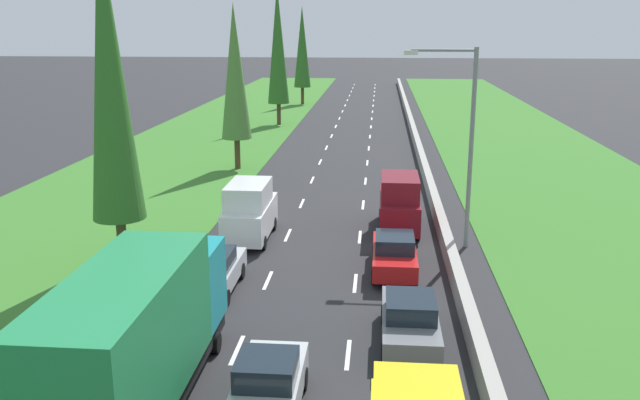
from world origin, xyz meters
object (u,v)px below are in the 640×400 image
green_box_truck_left_lane (138,337)px  silver_sedan_left_lane (213,271)px  red_sedan_right_lane (394,254)px  poplar_tree_second (109,75)px  poplar_tree_fourth (278,45)px  white_van_left_lane (250,211)px  maroon_van_right_lane (399,203)px  grey_sedan_right_lane (410,320)px  street_light_mast (464,134)px  poplar_tree_fifth (302,47)px  silver_hatchback_centre_lane (269,384)px  poplar_tree_third (235,72)px

green_box_truck_left_lane → silver_sedan_left_lane: size_ratio=2.09×
red_sedan_right_lane → poplar_tree_second: 13.42m
silver_sedan_left_lane → poplar_tree_fourth: (-3.91, 43.90, 7.11)m
poplar_tree_second → white_van_left_lane: bearing=43.3°
red_sedan_right_lane → maroon_van_right_lane: maroon_van_right_lane is taller
silver_sedan_left_lane → red_sedan_right_lane: same height
green_box_truck_left_lane → grey_sedan_right_lane: 8.64m
white_van_left_lane → street_light_mast: size_ratio=0.54×
poplar_tree_fifth → green_box_truck_left_lane: bearing=-87.0°
poplar_tree_second → street_light_mast: (14.32, 4.14, -2.80)m
poplar_tree_fifth → grey_sedan_right_lane: bearing=-80.6°
maroon_van_right_lane → poplar_tree_fourth: (-11.20, 35.32, 6.53)m
silver_hatchback_centre_lane → poplar_tree_third: size_ratio=0.34×
green_box_truck_left_lane → poplar_tree_second: bearing=113.2°
white_van_left_lane → silver_hatchback_centre_lane: 14.98m
silver_sedan_left_lane → poplar_tree_third: (-3.68, 22.35, 5.92)m
green_box_truck_left_lane → poplar_tree_second: poplar_tree_second is taller
maroon_van_right_lane → poplar_tree_fifth: poplar_tree_fifth is taller
silver_sedan_left_lane → poplar_tree_fifth: poplar_tree_fifth is taller
silver_sedan_left_lane → poplar_tree_fifth: (-3.53, 61.85, 6.30)m
poplar_tree_fourth → poplar_tree_second: bearing=-90.6°
silver_hatchback_centre_lane → grey_sedan_right_lane: (3.85, 4.35, -0.02)m
red_sedan_right_lane → poplar_tree_third: poplar_tree_third is taller
green_box_truck_left_lane → poplar_tree_fourth: size_ratio=0.68×
grey_sedan_right_lane → poplar_tree_second: bearing=153.1°
poplar_tree_second → street_light_mast: poplar_tree_second is taller
green_box_truck_left_lane → poplar_tree_third: (-3.85, 30.75, 4.55)m
silver_hatchback_centre_lane → maroon_van_right_lane: (3.80, 16.69, 0.56)m
white_van_left_lane → red_sedan_right_lane: white_van_left_lane is taller
street_light_mast → poplar_tree_fourth: bearing=110.3°
red_sedan_right_lane → maroon_van_right_lane: (0.33, 5.90, 0.59)m
silver_sedan_left_lane → street_light_mast: 12.59m
silver_hatchback_centre_lane → poplar_tree_fifth: (-7.02, 69.96, 6.27)m
maroon_van_right_lane → poplar_tree_fourth: bearing=107.6°
poplar_tree_fourth → poplar_tree_fifth: poplar_tree_fourth is taller
silver_hatchback_centre_lane → green_box_truck_left_lane: bearing=-175.0°
maroon_van_right_lane → poplar_tree_fifth: size_ratio=0.40×
red_sedan_right_lane → poplar_tree_fifth: bearing=100.0°
silver_sedan_left_lane → poplar_tree_second: bearing=153.4°
silver_sedan_left_lane → street_light_mast: street_light_mast is taller
white_van_left_lane → poplar_tree_fifth: size_ratio=0.40×
grey_sedan_right_lane → poplar_tree_fifth: (-10.86, 65.61, 6.30)m
green_box_truck_left_lane → poplar_tree_fourth: bearing=94.5°
maroon_van_right_lane → poplar_tree_fourth: 37.63m
silver_hatchback_centre_lane → maroon_van_right_lane: 17.13m
white_van_left_lane → poplar_tree_fourth: size_ratio=0.36×
poplar_tree_fourth → street_light_mast: size_ratio=1.53×
maroon_van_right_lane → poplar_tree_fourth: size_ratio=0.36×
white_van_left_lane → poplar_tree_third: bearing=103.8°
poplar_tree_fourth → poplar_tree_fifth: bearing=88.8°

